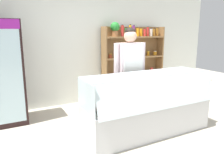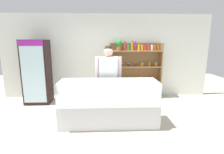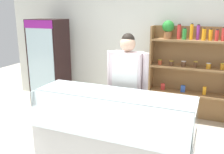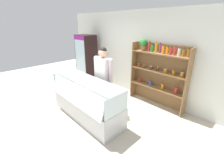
{
  "view_description": "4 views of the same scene",
  "coord_description": "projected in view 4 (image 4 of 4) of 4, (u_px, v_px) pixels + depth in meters",
  "views": [
    {
      "loc": [
        -2.09,
        -2.74,
        1.69
      ],
      "look_at": [
        -0.29,
        0.73,
        0.86
      ],
      "focal_mm": 35.0,
      "sensor_mm": 36.0,
      "label": 1
    },
    {
      "loc": [
        -0.07,
        -3.64,
        1.86
      ],
      "look_at": [
        0.11,
        0.55,
        0.99
      ],
      "focal_mm": 28.0,
      "sensor_mm": 36.0,
      "label": 2
    },
    {
      "loc": [
        1.2,
        -2.83,
        2.08
      ],
      "look_at": [
        -0.15,
        0.45,
        1.12
      ],
      "focal_mm": 40.0,
      "sensor_mm": 36.0,
      "label": 3
    },
    {
      "loc": [
        2.9,
        -1.83,
        2.33
      ],
      "look_at": [
        0.23,
        0.76,
        0.97
      ],
      "focal_mm": 24.0,
      "sensor_mm": 36.0,
      "label": 4
    }
  ],
  "objects": [
    {
      "name": "back_wall",
      "position": [
        138.0,
        54.0,
        4.89
      ],
      "size": [
        6.8,
        0.1,
        2.7
      ],
      "primitive_type": "cube",
      "color": "silver",
      "rests_on": "ground"
    },
    {
      "name": "ground_plane",
      "position": [
        85.0,
        116.0,
        3.95
      ],
      "size": [
        12.0,
        12.0,
        0.0
      ],
      "primitive_type": "plane",
      "color": "beige"
    },
    {
      "name": "drinks_fridge",
      "position": [
        86.0,
        59.0,
        6.05
      ],
      "size": [
        0.72,
        0.59,
        1.89
      ],
      "color": "black",
      "rests_on": "ground"
    },
    {
      "name": "shop_clerk",
      "position": [
        103.0,
        74.0,
        3.98
      ],
      "size": [
        0.65,
        0.25,
        1.75
      ],
      "color": "#4C4233",
      "rests_on": "ground"
    },
    {
      "name": "shelving_unit",
      "position": [
        158.0,
        70.0,
        4.25
      ],
      "size": [
        1.68,
        0.29,
        1.89
      ],
      "color": "olive",
      "rests_on": "ground"
    },
    {
      "name": "deli_display_case",
      "position": [
        87.0,
        105.0,
        3.87
      ],
      "size": [
        2.16,
        0.77,
        1.01
      ],
      "color": "silver",
      "rests_on": "ground"
    }
  ]
}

